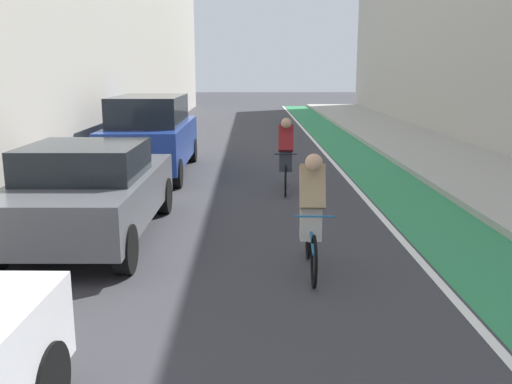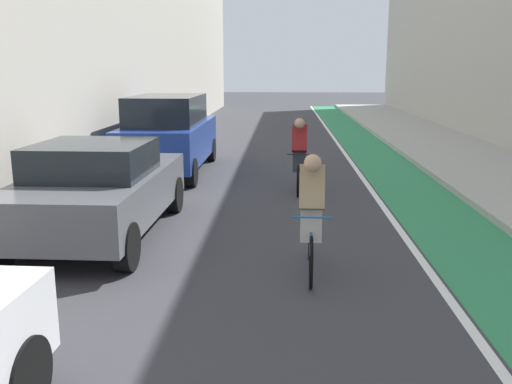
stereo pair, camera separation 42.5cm
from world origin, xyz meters
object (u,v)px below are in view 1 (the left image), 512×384
(parked_suv_blue, at_px, (152,134))
(cyclist_mid, at_px, (312,213))
(parked_sedan_gray, at_px, (90,190))
(cyclist_trailing, at_px, (286,155))

(parked_suv_blue, height_order, cyclist_mid, parked_suv_blue)
(parked_sedan_gray, distance_m, cyclist_trailing, 4.78)
(parked_sedan_gray, relative_size, cyclist_mid, 2.48)
(cyclist_trailing, bearing_deg, cyclist_mid, -89.79)
(parked_sedan_gray, distance_m, parked_suv_blue, 5.59)
(cyclist_mid, bearing_deg, cyclist_trailing, 90.21)
(parked_sedan_gray, xyz_separation_m, cyclist_trailing, (3.26, 3.49, 0.02))
(cyclist_mid, xyz_separation_m, cyclist_trailing, (-0.02, 4.98, 0.00))
(parked_suv_blue, xyz_separation_m, cyclist_mid, (3.28, -7.07, -0.21))
(parked_suv_blue, xyz_separation_m, cyclist_trailing, (3.26, -2.10, -0.21))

